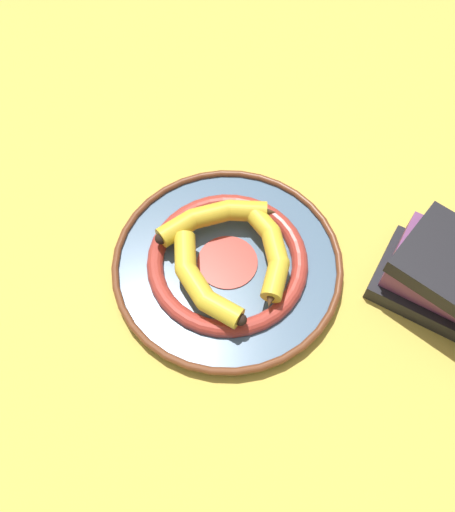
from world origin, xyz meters
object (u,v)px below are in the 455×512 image
Objects in this scene: banana_a at (199,280)px; banana_c at (214,217)px; banana_b at (271,251)px; decorative_bowl at (228,263)px.

banana_a is 0.11m from banana_c.
banana_b is at bearing 128.01° from banana_c.
banana_b is at bearing 83.42° from banana_a.
banana_a is (0.06, -0.02, 0.03)m from decorative_bowl.
banana_b is 0.10m from banana_c.
banana_b is at bearing 110.08° from decorative_bowl.
banana_c reaches higher than decorative_bowl.
decorative_bowl is 2.16× the size of banana_b.
banana_a and banana_b have the same top height.
banana_a is at bearing -22.31° from decorative_bowl.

